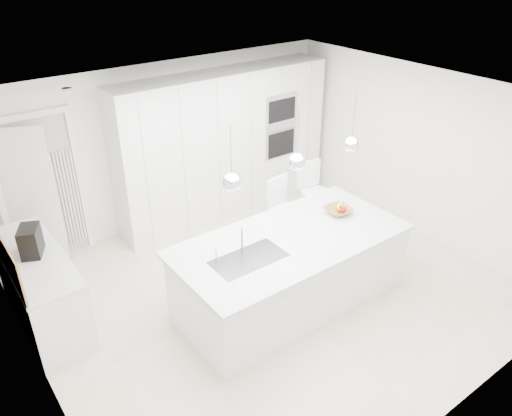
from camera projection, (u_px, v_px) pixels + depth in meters
floor at (270, 291)px, 6.45m from camera, size 5.50×5.50×0.00m
wall_back at (170, 144)px, 7.61m from camera, size 5.50×0.00×5.50m
wall_left at (28, 295)px, 4.41m from camera, size 0.00×5.00×5.00m
ceiling at (273, 103)px, 5.25m from camera, size 5.50×5.50×0.00m
tall_cabinets at (224, 145)px, 7.87m from camera, size 3.60×0.60×2.30m
oven_stack at (281, 126)px, 8.03m from camera, size 0.62×0.04×1.05m
doorway_frame at (42, 193)px, 6.67m from camera, size 1.11×0.08×2.13m
hallway_door at (24, 201)px, 6.51m from camera, size 0.76×0.38×2.00m
radiator at (69, 198)px, 6.92m from camera, size 0.32×0.04×1.40m
left_base_cabinets at (41, 289)px, 5.80m from camera, size 0.60×1.80×0.86m
left_worktop at (33, 257)px, 5.59m from camera, size 0.62×1.82×0.04m
oak_backsplash at (0, 245)px, 5.30m from camera, size 0.02×1.80×0.50m
island_base at (292, 273)px, 6.09m from camera, size 2.80×1.20×0.86m
island_worktop at (291, 240)px, 5.91m from camera, size 2.84×1.40×0.04m
island_sink at (249, 265)px, 5.56m from camera, size 0.84×0.44×0.18m
island_tap at (242, 238)px, 5.62m from camera, size 0.02×0.02×0.30m
pendant_left at (232, 182)px, 4.94m from camera, size 0.20×0.20×0.20m
pendant_mid at (297, 162)px, 5.38m from camera, size 0.20×0.20×0.20m
pendant_right at (352, 144)px, 5.83m from camera, size 0.20×0.20×0.20m
fruit_bowl at (338, 210)px, 6.41m from camera, size 0.37×0.37×0.08m
espresso_machine at (31, 241)px, 5.53m from camera, size 0.32×0.37×0.34m
bar_stool_left at (283, 221)px, 6.87m from camera, size 0.47×0.60×1.19m
bar_stool_right at (314, 203)px, 7.30m from camera, size 0.46×0.60×1.21m
apple_a at (343, 209)px, 6.37m from camera, size 0.09×0.09×0.09m
apple_b at (340, 209)px, 6.38m from camera, size 0.09×0.09×0.09m
banana_bunch at (341, 206)px, 6.37m from camera, size 0.23×0.16×0.20m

